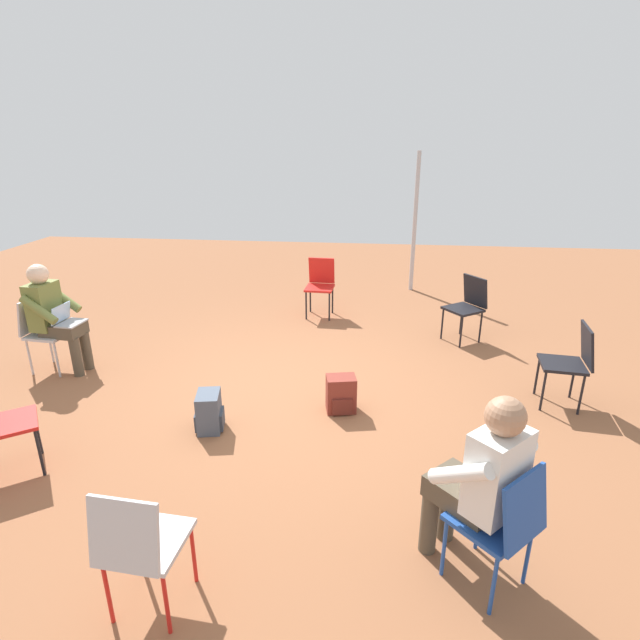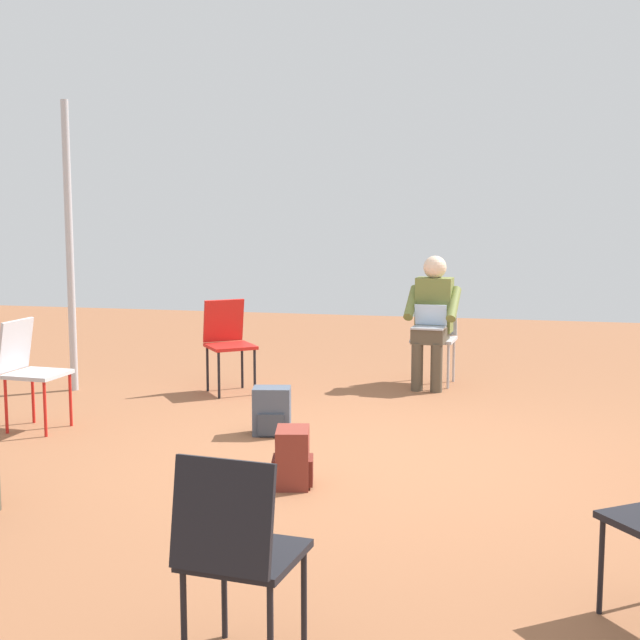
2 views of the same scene
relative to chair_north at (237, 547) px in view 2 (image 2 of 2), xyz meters
The scene contains 9 objects.
ground_plane 2.88m from the chair_north, 90.34° to the right, with size 15.52×15.52×0.00m, color brown.
chair_north is the anchor object (origin of this frame).
chair_east 4.10m from the chair_north, 49.33° to the right, with size 0.47×0.43×0.85m.
chair_southeast 5.03m from the chair_north, 71.17° to the right, with size 0.57×0.58×0.85m.
chair_south 5.60m from the chair_north, 92.07° to the right, with size 0.43×0.47×0.85m.
person_with_laptop 5.43m from the chair_north, 91.99° to the right, with size 0.52×0.54×1.24m.
backpack_near_laptop_user 3.48m from the chair_north, 76.40° to the right, with size 0.31×0.28×0.36m.
backpack_by_empty_chair 2.26m from the chair_north, 80.86° to the right, with size 0.28×0.31×0.36m.
tent_pole_near 5.51m from the chair_north, 55.93° to the right, with size 0.07×0.07×2.66m, color #B2B2B7.
Camera 2 is at (-0.96, 5.79, 1.74)m, focal length 50.00 mm.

